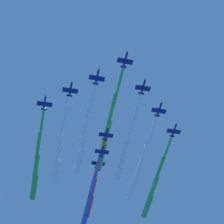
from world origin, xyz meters
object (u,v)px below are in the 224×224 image
at_px(jet_starboard_mid, 59,153).
at_px(jet_starboard_outer, 36,169).
at_px(jet_port_mid, 138,170).
at_px(jet_trail_starboard, 87,207).
at_px(jet_port_inner, 125,150).
at_px(jet_trail_port, 92,190).
at_px(jet_lead, 106,136).
at_px(jet_tail_end, 86,214).
at_px(jet_starboard_inner, 83,142).
at_px(jet_port_outer, 153,189).

bearing_deg(jet_starboard_mid, jet_starboard_outer, 1.37).
xyz_separation_m(jet_port_mid, jet_trail_starboard, (43.99, -3.07, -0.48)).
distance_m(jet_port_inner, jet_trail_port, 37.62).
height_order(jet_lead, jet_tail_end, jet_lead).
relative_size(jet_starboard_inner, jet_tail_end, 0.94).
xyz_separation_m(jet_port_inner, jet_starboard_inner, (15.40, 20.31, -0.12)).
distance_m(jet_lead, jet_trail_port, 40.76).
relative_size(jet_port_inner, jet_port_mid, 0.95).
height_order(jet_lead, jet_starboard_outer, jet_lead).
xyz_separation_m(jet_starboard_inner, jet_starboard_mid, (17.46, 2.09, 2.49)).
distance_m(jet_starboard_inner, jet_trail_port, 37.93).
bearing_deg(jet_port_inner, jet_tail_end, -25.66).
xyz_separation_m(jet_starboard_inner, jet_port_outer, (-10.29, -55.73, 1.31)).
height_order(jet_starboard_inner, jet_tail_end, jet_tail_end).
distance_m(jet_starboard_inner, jet_tail_end, 60.72).
relative_size(jet_starboard_inner, jet_port_mid, 0.96).
relative_size(jet_port_inner, jet_port_outer, 0.93).
relative_size(jet_port_mid, jet_trail_port, 1.01).
bearing_deg(jet_starboard_outer, jet_trail_port, -115.22).
relative_size(jet_port_inner, jet_trail_starboard, 0.90).
xyz_separation_m(jet_port_inner, jet_trail_starboard, (46.96, -19.81, -0.00)).
bearing_deg(jet_starboard_inner, jet_starboard_mid, 6.82).
xyz_separation_m(jet_starboard_outer, jet_tail_end, (2.37, -48.98, 1.05)).
height_order(jet_trail_starboard, jet_tail_end, jet_tail_end).
bearing_deg(jet_trail_starboard, jet_starboard_mid, 108.46).
bearing_deg(jet_tail_end, jet_trail_starboard, 139.61).
distance_m(jet_starboard_outer, jet_trail_starboard, 43.02).
bearing_deg(jet_trail_starboard, jet_starboard_outer, 83.25).
distance_m(jet_trail_port, jet_trail_starboard, 13.90).
xyz_separation_m(jet_port_outer, jet_trail_port, (30.63, 23.74, -0.05)).
distance_m(jet_port_mid, jet_trail_port, 33.17).
bearing_deg(jet_starboard_outer, jet_port_mid, -141.08).
distance_m(jet_starboard_mid, jet_trail_port, 34.22).
bearing_deg(jet_port_mid, jet_starboard_inner, 71.45).
distance_m(jet_port_mid, jet_starboard_outer, 63.06).
distance_m(jet_starboard_mid, jet_starboard_outer, 19.15).
relative_size(jet_starboard_inner, jet_starboard_mid, 0.97).
bearing_deg(jet_port_outer, jet_trail_starboard, 20.45).
relative_size(jet_port_inner, jet_starboard_inner, 1.00).
bearing_deg(jet_trail_starboard, jet_starboard_inner, 128.19).
relative_size(jet_lead, jet_starboard_outer, 1.03).
xyz_separation_m(jet_starboard_mid, jet_trail_port, (2.88, -34.08, -1.23)).
relative_size(jet_port_mid, jet_trail_starboard, 0.95).
height_order(jet_port_inner, jet_port_mid, jet_port_mid).
bearing_deg(jet_starboard_outer, jet_tail_end, -87.23).
relative_size(jet_lead, jet_port_outer, 1.06).
bearing_deg(jet_trail_starboard, jet_port_inner, 157.13).
bearing_deg(jet_tail_end, jet_port_mid, 169.66).
bearing_deg(jet_port_outer, jet_port_inner, 98.21).
xyz_separation_m(jet_port_mid, jet_starboard_mid, (29.90, 39.14, 1.89)).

